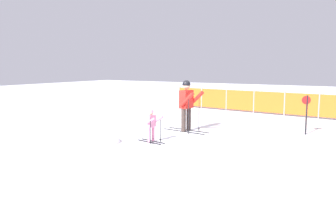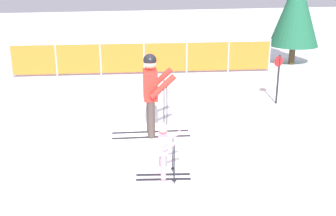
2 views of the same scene
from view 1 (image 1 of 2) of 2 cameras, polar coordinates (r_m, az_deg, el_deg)
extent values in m
plane|color=white|center=(11.09, 2.98, -4.34)|extent=(60.00, 60.00, 0.00)
cube|color=black|center=(11.51, 3.61, -3.86)|extent=(1.66, 0.23, 0.02)
cube|color=black|center=(11.26, 2.72, -4.11)|extent=(1.66, 0.23, 0.02)
cylinder|color=#3F332D|center=(11.44, 3.62, -1.88)|extent=(0.16, 0.16, 0.79)
cylinder|color=#3F332D|center=(11.19, 2.73, -2.08)|extent=(0.16, 0.16, 0.79)
cube|color=red|center=(11.22, 3.21, 1.55)|extent=(0.33, 0.52, 0.61)
cylinder|color=red|center=(11.35, 5.04, 1.76)|extent=(0.56, 0.18, 0.52)
cylinder|color=red|center=(10.84, 3.32, 1.51)|extent=(0.56, 0.18, 0.52)
sphere|color=#D8AD8C|center=(11.18, 3.22, 3.91)|extent=(0.26, 0.26, 0.26)
sphere|color=black|center=(11.18, 3.23, 4.14)|extent=(0.28, 0.28, 0.28)
cylinder|color=black|center=(11.38, 5.42, -0.93)|extent=(0.02, 0.02, 1.22)
cylinder|color=black|center=(11.48, 5.38, -3.66)|extent=(0.07, 0.07, 0.01)
cylinder|color=black|center=(10.84, 3.61, -1.33)|extent=(0.02, 0.02, 1.22)
cylinder|color=black|center=(10.94, 3.58, -4.19)|extent=(0.07, 0.07, 0.01)
cube|color=black|center=(9.85, -2.60, -5.78)|extent=(0.92, 0.20, 0.02)
cube|color=black|center=(9.73, -3.31, -5.95)|extent=(0.92, 0.20, 0.02)
cylinder|color=pink|center=(9.80, -2.61, -4.48)|extent=(0.09, 0.09, 0.44)
cylinder|color=pink|center=(9.68, -3.32, -4.63)|extent=(0.09, 0.09, 0.44)
cube|color=pink|center=(9.67, -2.97, -2.30)|extent=(0.20, 0.29, 0.34)
cylinder|color=pink|center=(9.68, -1.63, -1.98)|extent=(0.34, 0.12, 0.23)
cylinder|color=pink|center=(9.44, -3.02, -2.23)|extent=(0.34, 0.12, 0.23)
sphere|color=#D8AD8C|center=(9.63, -2.98, -0.79)|extent=(0.15, 0.15, 0.15)
sphere|color=pink|center=(9.62, -2.99, -0.64)|extent=(0.15, 0.15, 0.15)
cylinder|color=black|center=(9.76, -1.34, -3.92)|extent=(0.02, 0.02, 0.68)
cylinder|color=black|center=(9.82, -1.34, -5.52)|extent=(0.07, 0.07, 0.01)
cylinder|color=black|center=(9.45, -3.10, -4.30)|extent=(0.02, 0.02, 0.68)
cylinder|color=black|center=(9.51, -3.09, -5.95)|extent=(0.07, 0.07, 0.01)
cylinder|color=gray|center=(18.21, 1.98, 2.09)|extent=(0.06, 0.06, 1.15)
cylinder|color=gray|center=(17.42, 5.89, 1.81)|extent=(0.06, 0.06, 1.15)
cylinder|color=gray|center=(16.72, 10.13, 1.50)|extent=(0.06, 0.06, 1.15)
cylinder|color=gray|center=(16.12, 14.72, 1.16)|extent=(0.06, 0.06, 1.15)
cylinder|color=gray|center=(15.63, 19.63, 0.79)|extent=(0.06, 0.06, 1.15)
cylinder|color=gray|center=(15.27, 24.82, 0.38)|extent=(0.06, 0.06, 1.15)
cube|color=orange|center=(17.80, 3.89, 1.95)|extent=(1.44, 0.18, 0.96)
cube|color=orange|center=(17.06, 7.97, 1.66)|extent=(1.44, 0.18, 0.96)
cube|color=orange|center=(16.41, 12.39, 1.34)|extent=(1.44, 0.18, 0.96)
cube|color=orange|center=(15.86, 17.14, 0.98)|extent=(1.44, 0.18, 0.96)
cube|color=orange|center=(15.44, 22.19, 0.59)|extent=(1.44, 0.18, 0.96)
cylinder|color=black|center=(11.63, 22.97, -1.13)|extent=(0.05, 0.05, 1.30)
cylinder|color=red|center=(11.57, 22.94, 1.27)|extent=(0.27, 0.11, 0.28)
ellipsoid|color=white|center=(10.00, -11.56, -5.79)|extent=(1.25, 1.06, 0.50)
camera|label=2|loc=(6.87, -46.60, 14.26)|focal=45.00mm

